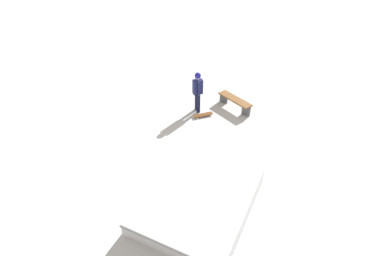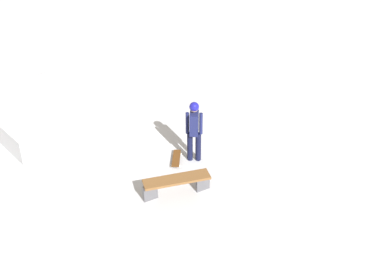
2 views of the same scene
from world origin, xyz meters
TOP-DOWN VIEW (x-y plane):
  - ground_plane at (0.00, 0.00)m, footprint 60.00×60.00m
  - skate_ramp at (1.72, 0.50)m, footprint 5.83×3.68m
  - skater at (-2.77, -2.74)m, footprint 0.44×0.40m
  - skateboard at (-2.58, -2.31)m, footprint 0.78×0.60m
  - park_bench at (-3.85, -1.63)m, footprint 0.76×1.65m

SIDE VIEW (x-z plane):
  - ground_plane at x=0.00m, z-range 0.00..0.00m
  - skateboard at x=-2.58m, z-range 0.03..0.12m
  - skate_ramp at x=1.72m, z-range -0.05..0.69m
  - park_bench at x=-3.85m, z-range 0.12..0.60m
  - skater at x=-2.77m, z-range 0.14..1.87m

